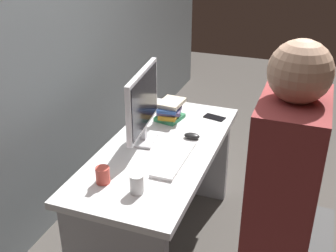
{
  "coord_description": "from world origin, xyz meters",
  "views": [
    {
      "loc": [
        -2.05,
        -0.81,
        1.98
      ],
      "look_at": [
        0.0,
        -0.05,
        0.9
      ],
      "focal_mm": 44.59,
      "sensor_mm": 36.0,
      "label": 1
    }
  ],
  "objects_px": {
    "cup_by_monitor": "(103,175)",
    "desk": "(161,179)",
    "monitor": "(143,103)",
    "book_stack": "(170,110)",
    "keyboard": "(174,159)",
    "cell_phone": "(214,117)",
    "office_chair": "(279,232)",
    "mouse": "(192,136)",
    "person_at_desk": "(276,233)",
    "cup_near_keyboard": "(137,184)",
    "handbag": "(287,194)"
  },
  "relations": [
    {
      "from": "desk",
      "to": "handbag",
      "type": "height_order",
      "value": "desk"
    },
    {
      "from": "office_chair",
      "to": "mouse",
      "type": "xyz_separation_m",
      "value": [
        0.31,
        0.61,
        0.34
      ]
    },
    {
      "from": "monitor",
      "to": "book_stack",
      "type": "relative_size",
      "value": 2.39
    },
    {
      "from": "office_chair",
      "to": "handbag",
      "type": "distance_m",
      "value": 0.87
    },
    {
      "from": "desk",
      "to": "mouse",
      "type": "relative_size",
      "value": 14.26
    },
    {
      "from": "monitor",
      "to": "office_chair",
      "type": "bearing_deg",
      "value": -100.83
    },
    {
      "from": "person_at_desk",
      "to": "mouse",
      "type": "relative_size",
      "value": 16.39
    },
    {
      "from": "person_at_desk",
      "to": "handbag",
      "type": "distance_m",
      "value": 1.51
    },
    {
      "from": "monitor",
      "to": "mouse",
      "type": "relative_size",
      "value": 5.4
    },
    {
      "from": "cup_near_keyboard",
      "to": "cell_phone",
      "type": "height_order",
      "value": "cup_near_keyboard"
    },
    {
      "from": "handbag",
      "to": "person_at_desk",
      "type": "bearing_deg",
      "value": -179.38
    },
    {
      "from": "office_chair",
      "to": "handbag",
      "type": "xyz_separation_m",
      "value": [
        0.82,
        0.01,
        -0.29
      ]
    },
    {
      "from": "cup_near_keyboard",
      "to": "cup_by_monitor",
      "type": "xyz_separation_m",
      "value": [
        0.02,
        0.2,
        -0.01
      ]
    },
    {
      "from": "office_chair",
      "to": "keyboard",
      "type": "height_order",
      "value": "office_chair"
    },
    {
      "from": "desk",
      "to": "cup_near_keyboard",
      "type": "xyz_separation_m",
      "value": [
        -0.48,
        -0.06,
        0.29
      ]
    },
    {
      "from": "monitor",
      "to": "mouse",
      "type": "distance_m",
      "value": 0.38
    },
    {
      "from": "office_chair",
      "to": "cup_near_keyboard",
      "type": "distance_m",
      "value": 0.86
    },
    {
      "from": "cup_near_keyboard",
      "to": "person_at_desk",
      "type": "bearing_deg",
      "value": -103.77
    },
    {
      "from": "office_chair",
      "to": "mouse",
      "type": "height_order",
      "value": "office_chair"
    },
    {
      "from": "book_stack",
      "to": "cell_phone",
      "type": "bearing_deg",
      "value": -65.26
    },
    {
      "from": "keyboard",
      "to": "mouse",
      "type": "bearing_deg",
      "value": -2.64
    },
    {
      "from": "monitor",
      "to": "cell_phone",
      "type": "xyz_separation_m",
      "value": [
        0.48,
        -0.32,
        -0.25
      ]
    },
    {
      "from": "desk",
      "to": "monitor",
      "type": "bearing_deg",
      "value": 73.84
    },
    {
      "from": "mouse",
      "to": "cup_near_keyboard",
      "type": "bearing_deg",
      "value": 172.61
    },
    {
      "from": "monitor",
      "to": "book_stack",
      "type": "height_order",
      "value": "monitor"
    },
    {
      "from": "cell_phone",
      "to": "cup_near_keyboard",
      "type": "bearing_deg",
      "value": -175.62
    },
    {
      "from": "person_at_desk",
      "to": "cell_phone",
      "type": "height_order",
      "value": "person_at_desk"
    },
    {
      "from": "book_stack",
      "to": "cell_phone",
      "type": "height_order",
      "value": "book_stack"
    },
    {
      "from": "cup_by_monitor",
      "to": "monitor",
      "type": "bearing_deg",
      "value": -2.28
    },
    {
      "from": "office_chair",
      "to": "cell_phone",
      "type": "bearing_deg",
      "value": 40.5
    },
    {
      "from": "cup_by_monitor",
      "to": "book_stack",
      "type": "bearing_deg",
      "value": -4.21
    },
    {
      "from": "book_stack",
      "to": "handbag",
      "type": "height_order",
      "value": "book_stack"
    },
    {
      "from": "monitor",
      "to": "cup_near_keyboard",
      "type": "bearing_deg",
      "value": -160.37
    },
    {
      "from": "cup_near_keyboard",
      "to": "handbag",
      "type": "bearing_deg",
      "value": -30.64
    },
    {
      "from": "cup_near_keyboard",
      "to": "cell_phone",
      "type": "bearing_deg",
      "value": -8.06
    },
    {
      "from": "person_at_desk",
      "to": "office_chair",
      "type": "bearing_deg",
      "value": 0.72
    },
    {
      "from": "book_stack",
      "to": "person_at_desk",
      "type": "bearing_deg",
      "value": -140.9
    },
    {
      "from": "monitor",
      "to": "person_at_desk",
      "type": "bearing_deg",
      "value": -127.73
    },
    {
      "from": "cell_phone",
      "to": "cup_by_monitor",
      "type": "bearing_deg",
      "value": 173.02
    },
    {
      "from": "cup_near_keyboard",
      "to": "book_stack",
      "type": "bearing_deg",
      "value": 9.22
    },
    {
      "from": "keyboard",
      "to": "mouse",
      "type": "distance_m",
      "value": 0.29
    },
    {
      "from": "keyboard",
      "to": "cell_phone",
      "type": "xyz_separation_m",
      "value": [
        0.64,
        -0.07,
        -0.01
      ]
    },
    {
      "from": "office_chair",
      "to": "monitor",
      "type": "relative_size",
      "value": 1.74
    },
    {
      "from": "mouse",
      "to": "book_stack",
      "type": "height_order",
      "value": "book_stack"
    },
    {
      "from": "keyboard",
      "to": "mouse",
      "type": "xyz_separation_m",
      "value": [
        0.29,
        -0.01,
        0.01
      ]
    },
    {
      "from": "cup_by_monitor",
      "to": "desk",
      "type": "bearing_deg",
      "value": -17.15
    },
    {
      "from": "mouse",
      "to": "cell_phone",
      "type": "relative_size",
      "value": 0.69
    },
    {
      "from": "monitor",
      "to": "book_stack",
      "type": "xyz_separation_m",
      "value": [
        0.35,
        -0.04,
        -0.19
      ]
    },
    {
      "from": "keyboard",
      "to": "cup_by_monitor",
      "type": "relative_size",
      "value": 4.82
    },
    {
      "from": "person_at_desk",
      "to": "cup_by_monitor",
      "type": "distance_m",
      "value": 0.92
    }
  ]
}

